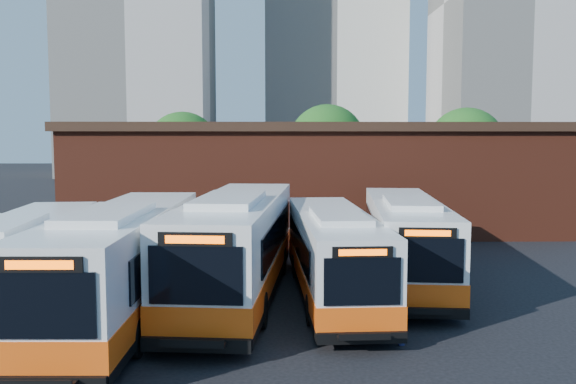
{
  "coord_description": "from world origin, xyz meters",
  "views": [
    {
      "loc": [
        -2.4,
        -18.06,
        5.65
      ],
      "look_at": [
        -1.9,
        6.55,
        3.39
      ],
      "focal_mm": 38.0,
      "sensor_mm": 36.0,
      "label": 1
    }
  ],
  "objects_px": {
    "bus_farwest": "(19,272)",
    "bus_west": "(123,266)",
    "transit_worker": "(400,312)",
    "bus_east": "(405,242)",
    "bus_midwest": "(237,249)",
    "bus_mideast": "(333,257)"
  },
  "relations": [
    {
      "from": "bus_midwest",
      "to": "bus_mideast",
      "type": "distance_m",
      "value": 3.4
    },
    {
      "from": "bus_midwest",
      "to": "bus_east",
      "type": "distance_m",
      "value": 6.76
    },
    {
      "from": "bus_mideast",
      "to": "transit_worker",
      "type": "distance_m",
      "value": 5.06
    },
    {
      "from": "bus_farwest",
      "to": "bus_mideast",
      "type": "distance_m",
      "value": 10.25
    },
    {
      "from": "bus_west",
      "to": "bus_mideast",
      "type": "height_order",
      "value": "bus_west"
    },
    {
      "from": "bus_midwest",
      "to": "bus_east",
      "type": "relative_size",
      "value": 1.11
    },
    {
      "from": "bus_east",
      "to": "transit_worker",
      "type": "relative_size",
      "value": 7.07
    },
    {
      "from": "bus_west",
      "to": "bus_mideast",
      "type": "relative_size",
      "value": 1.12
    },
    {
      "from": "transit_worker",
      "to": "bus_midwest",
      "type": "bearing_deg",
      "value": 37.65
    },
    {
      "from": "transit_worker",
      "to": "bus_west",
      "type": "bearing_deg",
      "value": 67.21
    },
    {
      "from": "bus_farwest",
      "to": "transit_worker",
      "type": "xyz_separation_m",
      "value": [
        11.36,
        -2.6,
        -0.58
      ]
    },
    {
      "from": "bus_east",
      "to": "bus_midwest",
      "type": "bearing_deg",
      "value": -155.74
    },
    {
      "from": "bus_farwest",
      "to": "transit_worker",
      "type": "relative_size",
      "value": 6.79
    },
    {
      "from": "bus_east",
      "to": "transit_worker",
      "type": "distance_m",
      "value": 7.47
    },
    {
      "from": "bus_west",
      "to": "transit_worker",
      "type": "height_order",
      "value": "bus_west"
    },
    {
      "from": "bus_farwest",
      "to": "bus_mideast",
      "type": "relative_size",
      "value": 1.02
    },
    {
      "from": "bus_farwest",
      "to": "bus_midwest",
      "type": "bearing_deg",
      "value": 16.53
    },
    {
      "from": "bus_midwest",
      "to": "transit_worker",
      "type": "xyz_separation_m",
      "value": [
        4.74,
        -5.13,
        -0.8
      ]
    },
    {
      "from": "bus_farwest",
      "to": "bus_west",
      "type": "distance_m",
      "value": 3.24
    },
    {
      "from": "bus_farwest",
      "to": "bus_west",
      "type": "relative_size",
      "value": 0.91
    },
    {
      "from": "bus_midwest",
      "to": "transit_worker",
      "type": "bearing_deg",
      "value": -41.84
    },
    {
      "from": "bus_east",
      "to": "bus_mideast",
      "type": "bearing_deg",
      "value": -135.6
    }
  ]
}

